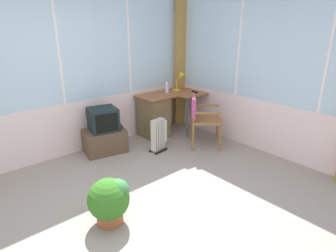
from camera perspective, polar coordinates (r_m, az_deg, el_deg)
name	(u,v)px	position (r m, az deg, el deg)	size (l,w,h in m)	color
ground	(149,215)	(3.34, -3.81, -17.37)	(5.80, 5.09, 0.06)	gray
north_window_panel	(60,70)	(4.54, -20.72, 10.36)	(4.80, 0.07, 2.66)	silver
east_window_panel	(277,70)	(4.59, 20.98, 10.41)	(0.07, 4.09, 2.66)	silver
curtain_corner	(180,61)	(5.67, 2.44, 12.84)	(0.22, 0.07, 2.56)	#A57F3F
desk	(156,115)	(5.20, -2.51, 2.26)	(1.15, 0.76, 0.76)	brown
desk_lamp	(181,78)	(5.47, 2.67, 9.52)	(0.24, 0.20, 0.36)	yellow
tv_remote	(195,92)	(5.36, 5.40, 6.78)	(0.04, 0.15, 0.02)	black
spray_bottle	(167,87)	(5.30, -0.22, 7.76)	(0.06, 0.06, 0.22)	silver
wooden_armchair	(200,114)	(4.74, 6.31, 2.46)	(0.68, 0.68, 0.87)	olive
tv_on_stand	(104,133)	(4.67, -12.57, -1.36)	(0.72, 0.57, 0.74)	brown
space_heater	(159,135)	(4.62, -1.78, -1.75)	(0.32, 0.20, 0.55)	silver
potted_plant	(110,200)	(3.09, -11.53, -14.19)	(0.44, 0.44, 0.50)	#A15732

